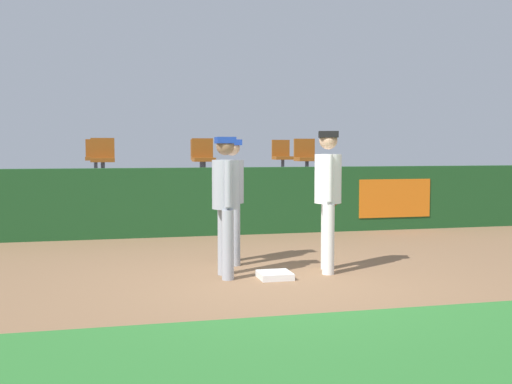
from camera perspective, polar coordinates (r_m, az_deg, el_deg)
ground_plane at (r=7.54m, az=2.52°, el=-8.19°), size 60.00×60.00×0.00m
grass_foreground_strip at (r=4.89m, az=12.27°, el=-15.06°), size 18.00×2.80×0.01m
first_base at (r=7.64m, az=1.75°, el=-7.72°), size 0.40×0.40×0.08m
player_fielder_home at (r=7.98m, az=6.71°, el=0.10°), size 0.46×0.53×1.82m
player_runner_visitor at (r=7.59m, az=-2.85°, el=-0.41°), size 0.33×0.49×1.74m
player_coach_visitor at (r=8.49m, az=-2.24°, el=-0.01°), size 0.35×0.48×1.72m
field_wall at (r=11.40m, az=-3.02°, el=-0.85°), size 18.00×0.26×1.25m
bleacher_platform at (r=13.94m, az=-4.99°, el=-0.54°), size 18.00×4.80×0.97m
seat_back_left at (r=14.42m, az=-14.65°, el=3.30°), size 0.44×0.44×0.84m
seat_front_right at (r=13.27m, az=4.65°, el=3.37°), size 0.46×0.44×0.84m
seat_back_center at (r=14.57m, az=-5.13°, el=3.43°), size 0.45×0.44×0.84m
seat_front_left at (r=12.62m, az=-14.03°, el=3.23°), size 0.46×0.44×0.84m
seat_front_center at (r=12.76m, az=-4.92°, el=3.34°), size 0.44×0.44×0.84m
seat_back_right at (r=14.98m, az=2.42°, el=3.45°), size 0.44×0.44×0.84m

